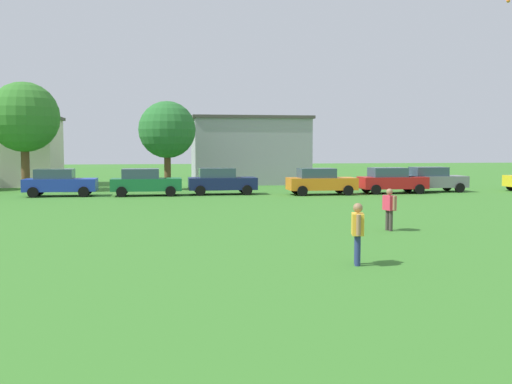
{
  "coord_description": "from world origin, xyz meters",
  "views": [
    {
      "loc": [
        0.24,
        0.49,
        2.98
      ],
      "look_at": [
        2.02,
        11.78,
        2.13
      ],
      "focal_mm": 41.93,
      "sensor_mm": 36.0,
      "label": 1
    }
  ],
  "objects_px": {
    "adult_bystander": "(358,228)",
    "parked_car_green_1": "(145,182)",
    "parked_car_orange_3": "(320,181)",
    "parked_car_gray_5": "(432,179)",
    "bystander_near_trees": "(389,206)",
    "parked_car_blue_0": "(59,182)",
    "tree_center": "(24,117)",
    "tree_far_right": "(167,130)",
    "parked_car_navy_2": "(221,181)",
    "parked_car_red_4": "(391,180)"
  },
  "relations": [
    {
      "from": "parked_car_blue_0",
      "to": "parked_car_navy_2",
      "type": "relative_size",
      "value": 1.0
    },
    {
      "from": "bystander_near_trees",
      "to": "parked_car_green_1",
      "type": "distance_m",
      "value": 19.51
    },
    {
      "from": "bystander_near_trees",
      "to": "tree_far_right",
      "type": "xyz_separation_m",
      "value": [
        -7.65,
        22.37,
        3.32
      ]
    },
    {
      "from": "parked_car_green_1",
      "to": "parked_car_red_4",
      "type": "relative_size",
      "value": 1.0
    },
    {
      "from": "tree_far_right",
      "to": "parked_car_green_1",
      "type": "bearing_deg",
      "value": -105.76
    },
    {
      "from": "bystander_near_trees",
      "to": "parked_car_blue_0",
      "type": "height_order",
      "value": "parked_car_blue_0"
    },
    {
      "from": "parked_car_gray_5",
      "to": "tree_center",
      "type": "height_order",
      "value": "tree_center"
    },
    {
      "from": "adult_bystander",
      "to": "tree_center",
      "type": "distance_m",
      "value": 32.12
    },
    {
      "from": "parked_car_navy_2",
      "to": "tree_far_right",
      "type": "relative_size",
      "value": 0.69
    },
    {
      "from": "adult_bystander",
      "to": "parked_car_gray_5",
      "type": "height_order",
      "value": "parked_car_gray_5"
    },
    {
      "from": "bystander_near_trees",
      "to": "parked_car_green_1",
      "type": "bearing_deg",
      "value": -163.21
    },
    {
      "from": "bystander_near_trees",
      "to": "parked_car_green_1",
      "type": "height_order",
      "value": "parked_car_green_1"
    },
    {
      "from": "parked_car_green_1",
      "to": "parked_car_navy_2",
      "type": "xyz_separation_m",
      "value": [
        4.76,
        0.28,
        0.0
      ]
    },
    {
      "from": "adult_bystander",
      "to": "tree_far_right",
      "type": "relative_size",
      "value": 0.25
    },
    {
      "from": "parked_car_navy_2",
      "to": "parked_car_gray_5",
      "type": "height_order",
      "value": "same"
    },
    {
      "from": "bystander_near_trees",
      "to": "parked_car_red_4",
      "type": "bearing_deg",
      "value": 147.08
    },
    {
      "from": "adult_bystander",
      "to": "bystander_near_trees",
      "type": "distance_m",
      "value": 6.68
    },
    {
      "from": "adult_bystander",
      "to": "parked_car_blue_0",
      "type": "bearing_deg",
      "value": 40.2
    },
    {
      "from": "adult_bystander",
      "to": "parked_car_red_4",
      "type": "relative_size",
      "value": 0.37
    },
    {
      "from": "bystander_near_trees",
      "to": "parked_car_red_4",
      "type": "relative_size",
      "value": 0.35
    },
    {
      "from": "bystander_near_trees",
      "to": "tree_center",
      "type": "xyz_separation_m",
      "value": [
        -17.31,
        22.67,
        4.14
      ]
    },
    {
      "from": "adult_bystander",
      "to": "parked_car_green_1",
      "type": "distance_m",
      "value": 23.89
    },
    {
      "from": "bystander_near_trees",
      "to": "tree_far_right",
      "type": "height_order",
      "value": "tree_far_right"
    },
    {
      "from": "parked_car_navy_2",
      "to": "tree_far_right",
      "type": "bearing_deg",
      "value": 124.53
    },
    {
      "from": "bystander_near_trees",
      "to": "parked_car_orange_3",
      "type": "relative_size",
      "value": 0.35
    },
    {
      "from": "parked_car_red_4",
      "to": "parked_car_gray_5",
      "type": "height_order",
      "value": "same"
    },
    {
      "from": "parked_car_red_4",
      "to": "tree_center",
      "type": "height_order",
      "value": "tree_center"
    },
    {
      "from": "parked_car_gray_5",
      "to": "tree_center",
      "type": "xyz_separation_m",
      "value": [
        -27.23,
        5.16,
        4.18
      ]
    },
    {
      "from": "parked_car_orange_3",
      "to": "parked_car_gray_5",
      "type": "distance_m",
      "value": 8.16
    },
    {
      "from": "parked_car_orange_3",
      "to": "tree_far_right",
      "type": "bearing_deg",
      "value": 147.57
    },
    {
      "from": "bystander_near_trees",
      "to": "tree_far_right",
      "type": "bearing_deg",
      "value": -172.11
    },
    {
      "from": "bystander_near_trees",
      "to": "parked_car_blue_0",
      "type": "bearing_deg",
      "value": -152.03
    },
    {
      "from": "parked_car_blue_0",
      "to": "parked_car_red_4",
      "type": "distance_m",
      "value": 21.03
    },
    {
      "from": "adult_bystander",
      "to": "parked_car_orange_3",
      "type": "relative_size",
      "value": 0.37
    },
    {
      "from": "parked_car_gray_5",
      "to": "tree_center",
      "type": "relative_size",
      "value": 0.58
    },
    {
      "from": "parked_car_gray_5",
      "to": "tree_far_right",
      "type": "xyz_separation_m",
      "value": [
        -17.58,
        4.86,
        3.36
      ]
    },
    {
      "from": "parked_car_green_1",
      "to": "tree_center",
      "type": "xyz_separation_m",
      "value": [
        -8.22,
        5.41,
        4.18
      ]
    },
    {
      "from": "parked_car_blue_0",
      "to": "parked_car_green_1",
      "type": "bearing_deg",
      "value": -4.37
    },
    {
      "from": "parked_car_navy_2",
      "to": "parked_car_green_1",
      "type": "bearing_deg",
      "value": -176.61
    },
    {
      "from": "bystander_near_trees",
      "to": "parked_car_blue_0",
      "type": "xyz_separation_m",
      "value": [
        -14.27,
        17.66,
        -0.04
      ]
    },
    {
      "from": "bystander_near_trees",
      "to": "parked_car_orange_3",
      "type": "xyz_separation_m",
      "value": [
        1.86,
        16.33,
        -0.04
      ]
    },
    {
      "from": "parked_car_orange_3",
      "to": "parked_car_gray_5",
      "type": "bearing_deg",
      "value": 8.33
    },
    {
      "from": "parked_car_red_4",
      "to": "parked_car_green_1",
      "type": "bearing_deg",
      "value": 178.06
    },
    {
      "from": "adult_bystander",
      "to": "parked_car_green_1",
      "type": "relative_size",
      "value": 0.37
    },
    {
      "from": "parked_car_green_1",
      "to": "parked_car_navy_2",
      "type": "bearing_deg",
      "value": 3.39
    },
    {
      "from": "parked_car_blue_0",
      "to": "tree_far_right",
      "type": "relative_size",
      "value": 0.69
    },
    {
      "from": "bystander_near_trees",
      "to": "adult_bystander",
      "type": "bearing_deg",
      "value": -39.28
    },
    {
      "from": "parked_car_navy_2",
      "to": "bystander_near_trees",
      "type": "bearing_deg",
      "value": -76.14
    },
    {
      "from": "parked_car_green_1",
      "to": "parked_car_gray_5",
      "type": "xyz_separation_m",
      "value": [
        19.02,
        0.25,
        0.0
      ]
    },
    {
      "from": "parked_car_navy_2",
      "to": "adult_bystander",
      "type": "bearing_deg",
      "value": -87.16
    }
  ]
}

